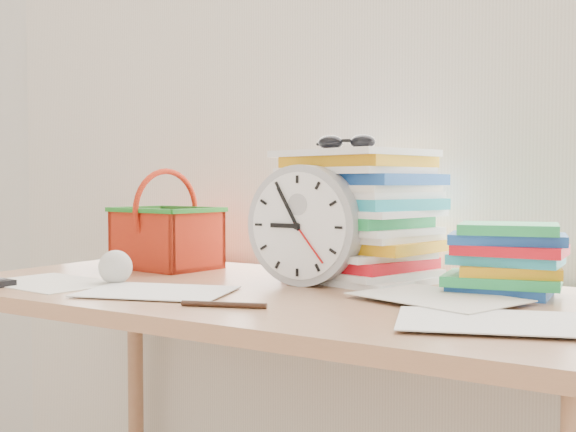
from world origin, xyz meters
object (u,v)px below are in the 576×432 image
Objects in this scene: book_stack at (504,259)px; basket at (167,220)px; paper_stack at (361,215)px; clock at (304,225)px; desk at (266,325)px.

book_stack is 0.97× the size of basket.
basket reaches higher than book_stack.
paper_stack is 1.29× the size of clock.
clock is at bearing -167.08° from book_stack.
clock is 1.07× the size of book_stack.
paper_stack is at bearing 171.32° from book_stack.
book_stack reaches higher than desk.
desk is 5.94× the size of book_stack.
desk is 0.22m from clock.
clock reaches higher than basket.
book_stack is (0.39, 0.09, -0.06)m from clock.
paper_stack is 0.15m from clock.
desk is 0.48m from basket.
paper_stack is at bearing 64.64° from desk.
desk is 0.33m from paper_stack.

